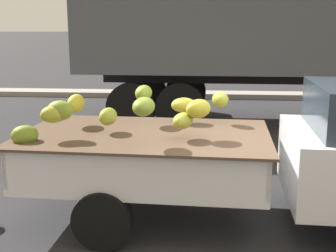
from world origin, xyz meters
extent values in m
plane|color=#28282B|center=(0.00, 0.00, 0.00)|extent=(220.00, 220.00, 0.00)
cube|color=gray|center=(0.00, 9.65, 0.08)|extent=(80.00, 0.80, 0.16)
cube|color=white|center=(-1.49, 0.31, 0.58)|extent=(2.87, 1.79, 0.08)
cube|color=white|center=(-1.45, 1.12, 0.84)|extent=(2.80, 0.17, 0.44)
cube|color=white|center=(-1.52, -0.51, 0.84)|extent=(2.80, 0.17, 0.44)
cube|color=white|center=(-0.11, 0.25, 0.84)|extent=(0.12, 1.68, 0.44)
cube|color=white|center=(-2.86, 0.36, 0.84)|extent=(0.12, 1.68, 0.44)
cube|color=#B21914|center=(-1.45, 1.15, 0.80)|extent=(2.69, 0.13, 0.07)
cube|color=brown|center=(-1.49, 0.31, 1.07)|extent=(3.00, 1.92, 0.03)
ellipsoid|color=#98A62E|center=(-1.93, 0.30, 1.28)|extent=(0.26, 0.34, 0.21)
ellipsoid|color=olive|center=(-2.76, -0.18, 1.15)|extent=(0.36, 0.33, 0.22)
ellipsoid|color=gold|center=(-2.41, 0.65, 1.37)|extent=(0.23, 0.37, 0.23)
ellipsoid|color=olive|center=(-2.41, -0.01, 1.40)|extent=(0.30, 0.24, 0.23)
ellipsoid|color=#A0AA2F|center=(-1.03, 0.05, 1.29)|extent=(0.31, 0.37, 0.18)
ellipsoid|color=gold|center=(-0.86, 0.10, 1.42)|extent=(0.38, 0.37, 0.21)
ellipsoid|color=gold|center=(-1.06, 0.92, 1.32)|extent=(0.39, 0.34, 0.19)
ellipsoid|color=olive|center=(-1.43, -0.22, 1.50)|extent=(0.28, 0.39, 0.20)
ellipsoid|color=olive|center=(-1.57, 0.81, 1.48)|extent=(0.25, 0.37, 0.20)
ellipsoid|color=#A2AF32|center=(-0.59, 0.91, 1.39)|extent=(0.29, 0.32, 0.20)
ellipsoid|color=#A5A82B|center=(-2.46, -0.05, 1.37)|extent=(0.38, 0.39, 0.20)
cylinder|color=black|center=(-1.78, 1.13, 0.32)|extent=(0.65, 0.23, 0.64)
cylinder|color=black|center=(-1.85, -0.49, 0.32)|extent=(0.65, 0.23, 0.64)
cylinder|color=black|center=(-1.30, 7.21, 0.54)|extent=(1.08, 0.31, 1.08)
cylinder|color=black|center=(-1.32, 4.81, 0.54)|extent=(1.08, 0.31, 1.08)
cylinder|color=black|center=(-2.38, 7.22, 0.54)|extent=(1.08, 0.31, 1.08)
cylinder|color=black|center=(-2.40, 4.82, 0.54)|extent=(1.08, 0.31, 1.08)
camera|label=1|loc=(-0.80, -4.86, 2.37)|focal=48.35mm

